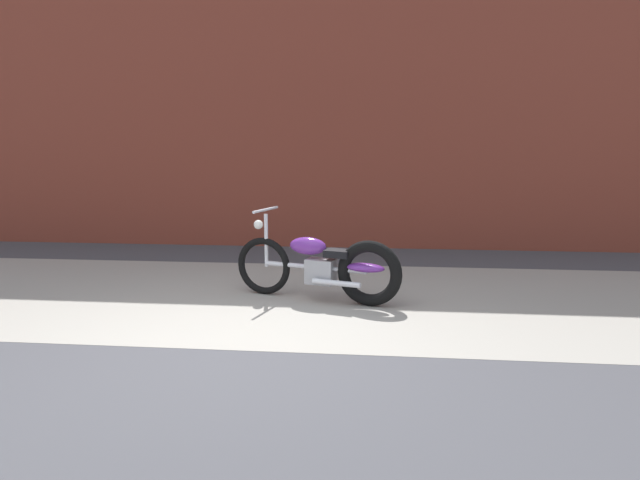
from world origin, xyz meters
The scene contains 4 objects.
ground_plane centered at (0.00, 0.00, 0.00)m, with size 80.00×80.00×0.00m, color #47474C.
sidewalk_slab centered at (0.00, 1.75, 0.00)m, with size 36.00×3.50×0.01m, color #9E998E.
brick_building_wall centered at (0.00, 5.20, 2.63)m, with size 36.00×0.50×5.26m, color brown.
motorcycle_purple centered at (0.64, 1.59, 0.40)m, with size 1.95×0.81×1.03m.
Camera 1 is at (1.14, -4.32, 1.71)m, focal length 30.39 mm.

